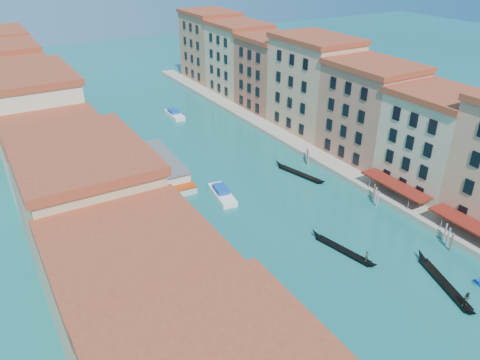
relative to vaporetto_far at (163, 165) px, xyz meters
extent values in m
cube|color=tan|center=(-19.46, -45.02, 7.08)|extent=(12.00, 15.00, 17.00)
cube|color=maroon|center=(-19.46, -45.02, 16.08)|extent=(12.80, 15.40, 1.00)
cube|color=tan|center=(-19.46, -29.02, 8.08)|extent=(12.00, 17.00, 19.00)
cube|color=maroon|center=(-19.46, -29.02, 18.08)|extent=(12.80, 17.40, 1.00)
cube|color=tan|center=(-19.46, -13.52, 6.83)|extent=(12.00, 14.00, 16.50)
cube|color=maroon|center=(-19.46, -13.52, 15.58)|extent=(12.80, 14.40, 1.00)
cube|color=beige|center=(-19.46, 2.48, 8.58)|extent=(12.00, 18.00, 20.00)
cube|color=maroon|center=(-19.46, 2.48, 19.08)|extent=(12.80, 18.40, 1.00)
cube|color=tan|center=(-19.46, 19.48, 7.33)|extent=(12.00, 16.00, 17.50)
cube|color=maroon|center=(-19.46, 19.48, 16.58)|extent=(12.80, 16.40, 1.00)
cube|color=#9E7052|center=(-19.46, 34.98, 7.83)|extent=(12.00, 15.00, 18.50)
cube|color=maroon|center=(-19.46, 34.98, 17.58)|extent=(12.80, 15.40, 1.00)
cube|color=beige|center=(-19.46, 50.98, 8.08)|extent=(12.00, 17.00, 19.00)
cube|color=tan|center=(36.54, -29.52, 6.83)|extent=(12.00, 14.00, 16.50)
cube|color=maroon|center=(36.54, -29.52, 15.58)|extent=(12.80, 14.40, 1.00)
cube|color=#AB684E|center=(36.54, -14.52, 7.58)|extent=(12.00, 16.00, 18.00)
cube|color=maroon|center=(36.54, -14.52, 17.08)|extent=(12.80, 16.40, 1.00)
cube|color=tan|center=(36.54, 2.48, 8.58)|extent=(12.00, 18.00, 20.00)
cube|color=maroon|center=(36.54, 2.48, 19.08)|extent=(12.80, 18.40, 1.00)
cube|color=#9E563E|center=(36.54, 18.98, 7.33)|extent=(12.00, 15.00, 17.50)
cube|color=maroon|center=(36.54, 18.98, 16.58)|extent=(12.80, 15.40, 1.00)
cube|color=tan|center=(36.54, 34.48, 7.83)|extent=(12.00, 16.00, 18.50)
cube|color=maroon|center=(36.54, 34.48, 17.58)|extent=(12.80, 16.40, 1.00)
cube|color=#A87050|center=(36.54, 50.98, 8.33)|extent=(12.00, 17.00, 19.50)
cube|color=maroon|center=(36.54, 50.98, 18.58)|extent=(12.80, 17.40, 1.00)
cube|color=#AAA389|center=(28.54, -3.52, -0.92)|extent=(4.00, 140.00, 1.00)
cylinder|color=#5C5C5F|center=(27.34, -39.92, 0.08)|extent=(0.12, 0.12, 3.00)
cube|color=maroon|center=(28.74, -29.52, 1.58)|extent=(3.20, 12.60, 0.25)
cylinder|color=#5C5C5F|center=(27.34, -33.72, 0.08)|extent=(0.12, 0.12, 3.00)
cylinder|color=#5C5C5F|center=(27.34, -25.32, 0.08)|extent=(0.12, 0.12, 3.00)
cylinder|color=brown|center=(25.04, -43.52, -0.12)|extent=(0.24, 0.24, 3.20)
cylinder|color=brown|center=(25.64, -42.52, -0.12)|extent=(0.24, 0.24, 3.20)
cylinder|color=brown|center=(26.24, -41.52, -0.12)|extent=(0.24, 0.24, 3.20)
cylinder|color=brown|center=(25.04, -29.52, -0.12)|extent=(0.24, 0.24, 3.20)
cylinder|color=brown|center=(25.64, -28.52, -0.12)|extent=(0.24, 0.24, 3.20)
cylinder|color=brown|center=(26.24, -27.52, -0.12)|extent=(0.24, 0.24, 3.20)
cylinder|color=brown|center=(25.04, -11.52, -0.12)|extent=(0.24, 0.24, 3.20)
cylinder|color=brown|center=(25.64, -10.52, -0.12)|extent=(0.24, 0.24, 3.20)
cylinder|color=brown|center=(26.24, -9.52, -0.12)|extent=(0.24, 0.24, 3.20)
cube|color=silver|center=(0.00, 0.00, -0.78)|extent=(5.70, 21.38, 1.27)
cube|color=silver|center=(0.00, 0.00, 0.59)|extent=(4.99, 17.13, 1.70)
cube|color=#5C5C5F|center=(0.00, 0.00, 1.60)|extent=(5.33, 17.67, 0.26)
cube|color=#C6380B|center=(0.00, 0.00, -0.20)|extent=(5.76, 21.39, 0.26)
cube|color=black|center=(12.01, -36.12, -1.20)|extent=(2.88, 8.83, 0.44)
cone|color=black|center=(11.00, -31.34, -0.83)|extent=(1.27, 2.10, 1.64)
cone|color=black|center=(13.03, -40.90, -0.93)|extent=(1.20, 1.77, 1.45)
imported|color=#303523|center=(12.78, -39.75, -0.18)|extent=(0.69, 0.52, 1.69)
cube|color=black|center=(18.10, -48.03, -1.18)|extent=(4.40, 9.80, 0.50)
cone|color=black|center=(19.91, -42.81, -0.76)|extent=(1.67, 2.42, 1.86)
cone|color=black|center=(16.29, -53.26, -0.87)|extent=(1.54, 2.06, 1.64)
imported|color=#272920|center=(16.72, -52.00, -0.02)|extent=(1.11, 0.99, 1.91)
cube|color=black|center=(21.16, -14.03, -1.19)|extent=(3.34, 9.23, 0.46)
cone|color=black|center=(19.91, -9.06, -0.80)|extent=(1.40, 2.22, 1.72)
cone|color=black|center=(22.42, -19.00, -0.91)|extent=(1.31, 1.88, 1.52)
cube|color=white|center=(4.92, -14.04, -0.96)|extent=(3.69, 8.29, 0.91)
cube|color=#13449B|center=(5.01, -13.48, -0.16)|extent=(2.55, 3.70, 0.80)
cube|color=white|center=(14.11, 27.11, -0.97)|extent=(2.68, 7.92, 0.90)
cube|color=#13449B|center=(14.13, 27.67, -0.18)|extent=(2.11, 3.42, 0.79)
camera|label=1|loc=(-27.44, -74.64, 37.41)|focal=35.00mm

